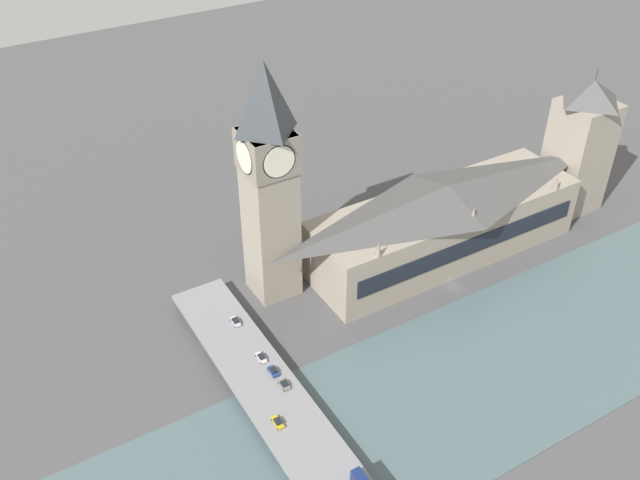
# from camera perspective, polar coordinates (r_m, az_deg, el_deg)

# --- Properties ---
(ground_plane) EXTENTS (600.00, 600.00, 0.00)m
(ground_plane) POSITION_cam_1_polar(r_m,az_deg,el_deg) (240.22, 10.64, -3.72)
(ground_plane) COLOR #4C4C4F
(river_water) EXTENTS (57.18, 360.00, 0.30)m
(river_water) POSITION_cam_1_polar(r_m,az_deg,el_deg) (222.80, 16.32, -8.51)
(river_water) COLOR #4C6066
(river_water) RESTS_ON ground_plane
(parliament_hall) EXTENTS (28.63, 96.90, 27.81)m
(parliament_hall) POSITION_cam_1_polar(r_m,az_deg,el_deg) (246.40, 9.91, 1.54)
(parliament_hall) COLOR gray
(parliament_hall) RESTS_ON ground_plane
(clock_tower) EXTENTS (15.13, 15.13, 79.04)m
(clock_tower) POSITION_cam_1_polar(r_m,az_deg,el_deg) (211.84, -4.13, 4.84)
(clock_tower) COLOR gray
(clock_tower) RESTS_ON ground_plane
(victoria_tower) EXTENTS (18.28, 18.28, 55.08)m
(victoria_tower) POSITION_cam_1_polar(r_m,az_deg,el_deg) (280.18, 20.05, 7.10)
(victoria_tower) COLOR gray
(victoria_tower) RESTS_ON ground_plane
(road_bridge) EXTENTS (146.36, 16.98, 4.26)m
(road_bridge) POSITION_cam_1_polar(r_m,az_deg,el_deg) (186.35, -0.78, -16.48)
(road_bridge) COLOR slate
(road_bridge) RESTS_ON ground_plane
(car_northbound_lead) EXTENTS (4.23, 1.82, 1.46)m
(car_northbound_lead) POSITION_cam_1_polar(r_m,az_deg,el_deg) (202.10, -3.75, -10.43)
(car_northbound_lead) COLOR navy
(car_northbound_lead) RESTS_ON road_bridge
(car_northbound_mid) EXTENTS (4.06, 1.93, 1.42)m
(car_northbound_mid) POSITION_cam_1_polar(r_m,az_deg,el_deg) (198.57, -2.89, -11.47)
(car_northbound_mid) COLOR slate
(car_northbound_mid) RESTS_ON road_bridge
(car_northbound_tail) EXTENTS (4.50, 1.87, 1.48)m
(car_northbound_tail) POSITION_cam_1_polar(r_m,az_deg,el_deg) (217.64, -6.78, -6.49)
(car_northbound_tail) COLOR silver
(car_northbound_tail) RESTS_ON road_bridge
(car_southbound_lead) EXTENTS (4.37, 1.85, 1.44)m
(car_southbound_lead) POSITION_cam_1_polar(r_m,az_deg,el_deg) (190.15, -3.40, -14.34)
(car_southbound_lead) COLOR gold
(car_southbound_lead) RESTS_ON road_bridge
(car_southbound_mid) EXTENTS (4.39, 1.74, 1.41)m
(car_southbound_mid) POSITION_cam_1_polar(r_m,az_deg,el_deg) (206.04, -4.73, -9.35)
(car_southbound_mid) COLOR silver
(car_southbound_mid) RESTS_ON road_bridge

